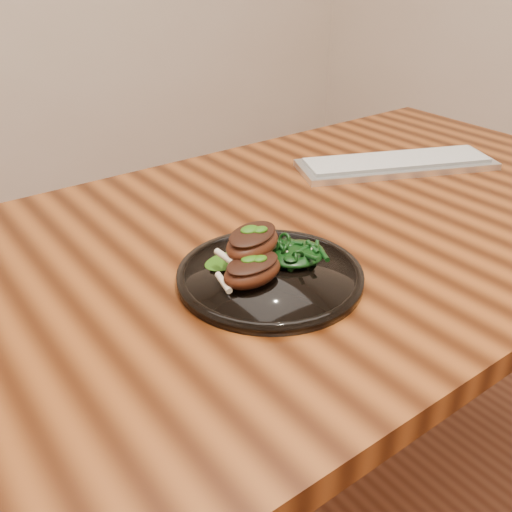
# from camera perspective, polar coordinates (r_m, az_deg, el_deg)

# --- Properties ---
(desk) EXTENTS (1.60, 0.80, 0.75)m
(desk) POSITION_cam_1_polar(r_m,az_deg,el_deg) (0.97, 1.69, -2.29)
(desk) COLOR #351506
(desk) RESTS_ON ground
(plate) EXTENTS (0.26, 0.26, 0.02)m
(plate) POSITION_cam_1_polar(r_m,az_deg,el_deg) (0.80, 1.41, -1.93)
(plate) COLOR black
(plate) RESTS_ON desk
(lamb_chop_front) EXTENTS (0.10, 0.07, 0.04)m
(lamb_chop_front) POSITION_cam_1_polar(r_m,az_deg,el_deg) (0.76, -0.40, -1.40)
(lamb_chop_front) COLOR #481C0D
(lamb_chop_front) RESTS_ON plate
(lamb_chop_back) EXTENTS (0.11, 0.09, 0.04)m
(lamb_chop_back) POSITION_cam_1_polar(r_m,az_deg,el_deg) (0.79, -0.39, 1.45)
(lamb_chop_back) COLOR #481C0D
(lamb_chop_back) RESTS_ON plate
(herb_smear) EXTENTS (0.07, 0.05, 0.00)m
(herb_smear) POSITION_cam_1_polar(r_m,az_deg,el_deg) (0.82, -2.80, -0.48)
(herb_smear) COLOR #174307
(herb_smear) RESTS_ON plate
(greens_heap) EXTENTS (0.09, 0.08, 0.03)m
(greens_heap) POSITION_cam_1_polar(r_m,az_deg,el_deg) (0.83, 4.06, 0.59)
(greens_heap) COLOR black
(greens_heap) RESTS_ON plate
(keyboard) EXTENTS (0.43, 0.28, 0.02)m
(keyboard) POSITION_cam_1_polar(r_m,az_deg,el_deg) (1.24, 13.87, 8.97)
(keyboard) COLOR silver
(keyboard) RESTS_ON desk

